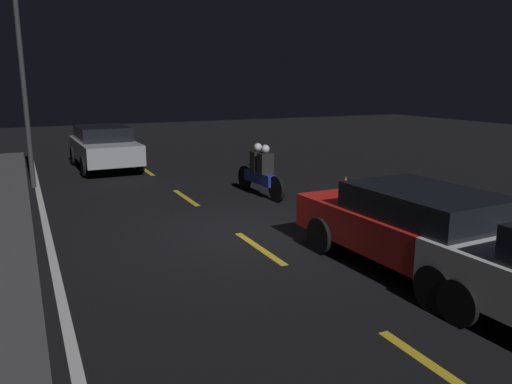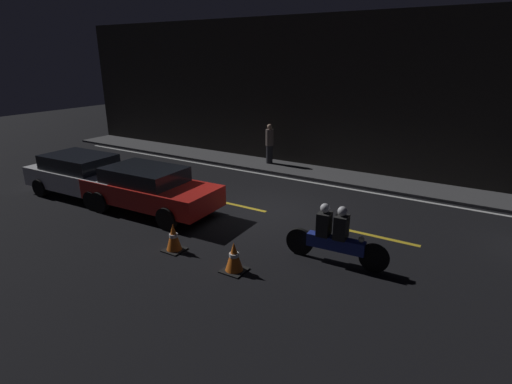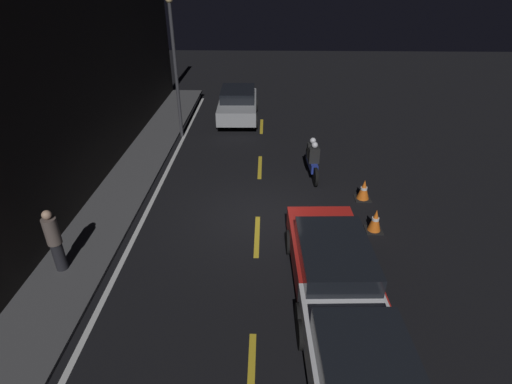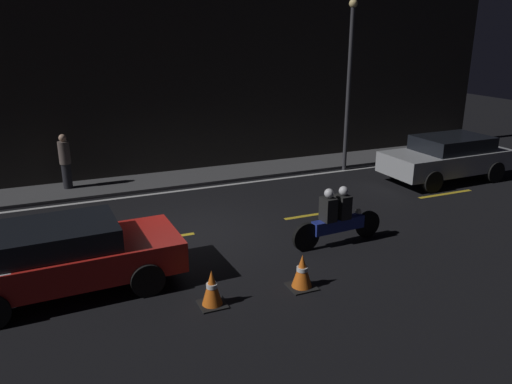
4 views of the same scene
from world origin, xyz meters
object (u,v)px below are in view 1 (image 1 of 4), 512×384
at_px(motorcycle, 261,172).
at_px(street_lamp, 22,73).
at_px(traffic_cone_near, 392,206).
at_px(traffic_cone_mid, 345,190).
at_px(hatchback_silver, 104,146).
at_px(taxi_red, 415,226).

height_order(motorcycle, street_lamp, street_lamp).
xyz_separation_m(traffic_cone_near, traffic_cone_mid, (1.82, -0.05, -0.00)).
bearing_deg(traffic_cone_near, traffic_cone_mid, -1.54).
xyz_separation_m(motorcycle, street_lamp, (3.75, 5.50, 2.58)).
xyz_separation_m(hatchback_silver, traffic_cone_mid, (-7.87, -4.64, -0.46)).
height_order(motorcycle, traffic_cone_near, motorcycle).
height_order(hatchback_silver, street_lamp, street_lamp).
bearing_deg(taxi_red, street_lamp, 26.86).
relative_size(taxi_red, hatchback_silver, 1.00).
distance_m(taxi_red, traffic_cone_near, 2.93).
distance_m(motorcycle, traffic_cone_mid, 2.31).
xyz_separation_m(motorcycle, traffic_cone_mid, (-1.70, -1.53, -0.31)).
distance_m(motorcycle, street_lamp, 7.14).
height_order(taxi_red, motorcycle, motorcycle).
distance_m(hatchback_silver, traffic_cone_near, 10.73).
distance_m(taxi_red, hatchback_silver, 12.47).
bearing_deg(traffic_cone_near, motorcycle, 22.86).
relative_size(taxi_red, street_lamp, 0.75).
bearing_deg(traffic_cone_mid, taxi_red, 158.60).
height_order(traffic_cone_near, street_lamp, street_lamp).
relative_size(taxi_red, traffic_cone_near, 6.16).
relative_size(taxi_red, motorcycle, 1.79).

